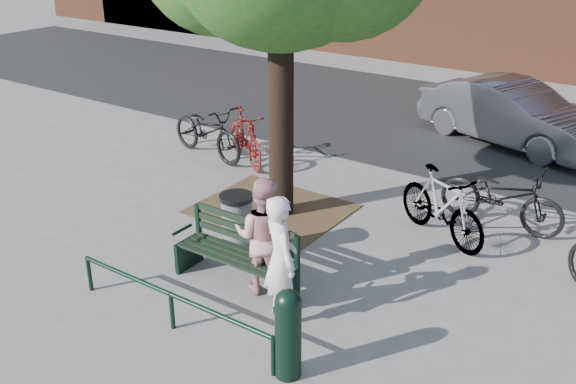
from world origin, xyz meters
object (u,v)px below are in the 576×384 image
Objects in this scene: bicycle_c at (502,196)px; parked_car at (512,114)px; park_bench at (238,251)px; person_right at (263,236)px; litter_bin at (237,227)px; person_left at (281,260)px; bollard at (288,331)px.

parked_car is at bearing 17.37° from bicycle_c.
bicycle_c is (2.34, 3.70, 0.05)m from park_bench.
park_bench is at bearing -14.10° from person_right.
person_left is at bearing -32.46° from litter_bin.
bollard is at bearing -39.52° from litter_bin.
park_bench is at bearing -171.21° from parked_car.
litter_bin is (-0.83, 0.47, -0.30)m from person_right.
parked_car is at bearing 92.48° from bollard.
person_left is 1.68m from litter_bin.
person_right reaches higher than bollard.
person_right is at bearing -168.44° from parked_car.
bollard is (1.24, -1.23, -0.23)m from person_right.
park_bench is 0.87× the size of bicycle_c.
park_bench is 1.08× the size of person_right.
parked_car is at bearing 76.97° from litter_bin.
park_bench is 1.05× the size of person_left.
person_left is at bearing -164.19° from parked_car.
person_right is 4.15m from bicycle_c.
litter_bin is at bearing -50.77° from person_right.
bicycle_c is at bearing -138.97° from person_right.
litter_bin is at bearing -175.18° from parked_car.
person_left reaches higher than litter_bin.
bicycle_c is at bearing 81.73° from bollard.
person_left reaches higher than park_bench.
park_bench is 1.62× the size of bollard.
person_left is at bearing 123.14° from person_right.
person_left is at bearing 129.52° from bollard.
bicycle_c is at bearing 57.71° from park_bench.
park_bench is 0.51m from person_right.
bollard is at bearing 114.36° from person_right.
park_bench is at bearing 143.98° from bollard.
litter_bin is 0.50× the size of bicycle_c.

